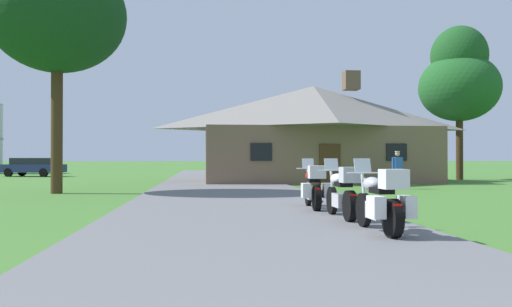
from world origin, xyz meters
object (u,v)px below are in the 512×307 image
motorcycle_silver_nearest_to_camera (382,202)px  parked_navy_suv_far_left (33,166)px  bystander_blue_shirt_near_lodge (397,168)px  motorcycle_white_second_in_row (342,193)px  tree_right_of_lodge (459,78)px  motorcycle_red_farthest_in_row (314,188)px

motorcycle_silver_nearest_to_camera → parked_navy_suv_far_left: parked_navy_suv_far_left is taller
parked_navy_suv_far_left → bystander_blue_shirt_near_lodge: bearing=-115.9°
motorcycle_white_second_in_row → tree_right_of_lodge: bearing=57.0°
motorcycle_red_farthest_in_row → tree_right_of_lodge: bearing=57.7°
motorcycle_red_farthest_in_row → tree_right_of_lodge: size_ratio=0.21×
motorcycle_white_second_in_row → bystander_blue_shirt_near_lodge: 12.87m
motorcycle_silver_nearest_to_camera → tree_right_of_lodge: tree_right_of_lodge is taller
motorcycle_silver_nearest_to_camera → tree_right_of_lodge: 27.53m
motorcycle_silver_nearest_to_camera → parked_navy_suv_far_left: bearing=114.2°
motorcycle_red_farthest_in_row → parked_navy_suv_far_left: size_ratio=0.42×
motorcycle_silver_nearest_to_camera → motorcycle_white_second_in_row: bearing=90.0°
motorcycle_red_farthest_in_row → parked_navy_suv_far_left: (-15.58, 28.06, 0.17)m
motorcycle_silver_nearest_to_camera → motorcycle_white_second_in_row: 2.36m
motorcycle_silver_nearest_to_camera → parked_navy_suv_far_left: (-15.82, 32.60, 0.17)m
motorcycle_white_second_in_row → motorcycle_silver_nearest_to_camera: bearing=-89.2°
motorcycle_silver_nearest_to_camera → bystander_blue_shirt_near_lodge: size_ratio=1.24×
motorcycle_white_second_in_row → parked_navy_suv_far_left: 34.10m
motorcycle_red_farthest_in_row → parked_navy_suv_far_left: parked_navy_suv_far_left is taller
motorcycle_silver_nearest_to_camera → motorcycle_white_second_in_row: same height
parked_navy_suv_far_left → motorcycle_red_farthest_in_row: bearing=-135.7°
motorcycle_red_farthest_in_row → parked_navy_suv_far_left: bearing=122.1°
motorcycle_white_second_in_row → parked_navy_suv_far_left: parked_navy_suv_far_left is taller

